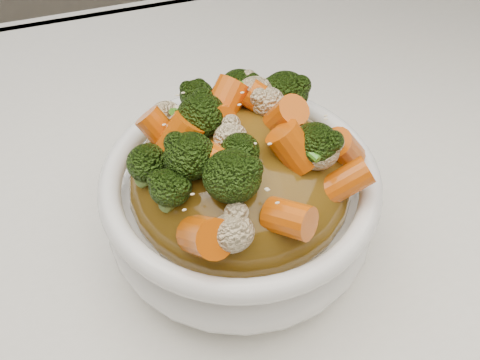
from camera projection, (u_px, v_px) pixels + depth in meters
name	position (u px, v px, depth m)	size (l,w,h in m)	color
tablecloth	(211.00, 264.00, 0.48)	(1.20, 0.80, 0.04)	white
bowl	(240.00, 207.00, 0.44)	(0.21, 0.21, 0.08)	white
sauce_base	(240.00, 183.00, 0.42)	(0.17, 0.17, 0.09)	#5D400F
carrots	(240.00, 122.00, 0.38)	(0.17, 0.17, 0.05)	#CF5406
broccoli	(240.00, 123.00, 0.38)	(0.17, 0.17, 0.04)	black
cauliflower	(240.00, 126.00, 0.38)	(0.17, 0.17, 0.03)	beige
scallions	(240.00, 121.00, 0.38)	(0.12, 0.12, 0.02)	#429221
sesame_seeds	(240.00, 121.00, 0.38)	(0.15, 0.15, 0.01)	beige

